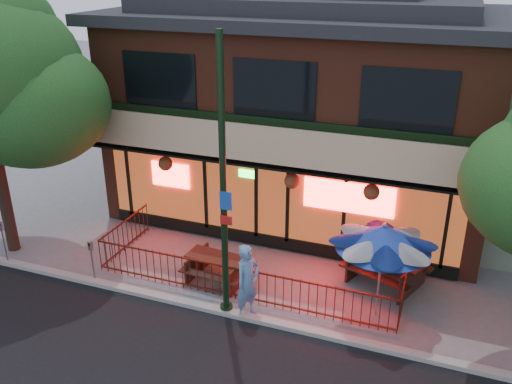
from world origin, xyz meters
TOP-DOWN VIEW (x-y plane):
  - ground at (0.00, 0.00)m, footprint 80.00×80.00m
  - curb at (0.00, -0.50)m, footprint 80.00×0.25m
  - restaurant_building at (0.00, 7.11)m, footprint 12.96×9.49m
  - patio_fence at (0.00, 0.50)m, footprint 8.44×2.62m
  - street_light at (0.00, -0.40)m, footprint 0.43×0.32m
  - picnic_table_left at (-0.80, 0.89)m, footprint 1.86×1.49m
  - picnic_table_right at (3.60, 2.40)m, footprint 2.50×2.23m
  - patio_umbrella at (3.60, 0.82)m, footprint 2.28×2.28m
  - pedestrian at (0.57, -0.35)m, footprint 0.72×0.86m
  - parking_meter_near at (-4.00, -0.40)m, footprint 0.14×0.12m
  - parking_meter_far at (-7.00, -0.48)m, footprint 0.16×0.14m

SIDE VIEW (x-z plane):
  - ground at x=0.00m, z-range 0.00..0.00m
  - curb at x=0.00m, z-range 0.00..0.12m
  - picnic_table_left at x=-0.80m, z-range 0.12..0.87m
  - picnic_table_right at x=3.60m, z-range 0.14..1.02m
  - patio_fence at x=0.00m, z-range 0.13..1.13m
  - parking_meter_near at x=-4.00m, z-range 0.23..1.50m
  - parking_meter_far at x=-7.00m, z-range 0.25..1.66m
  - pedestrian at x=0.57m, z-range 0.00..2.00m
  - patio_umbrella at x=3.60m, z-range 0.92..3.52m
  - street_light at x=0.00m, z-range -0.35..6.65m
  - restaurant_building at x=0.00m, z-range 0.10..8.15m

